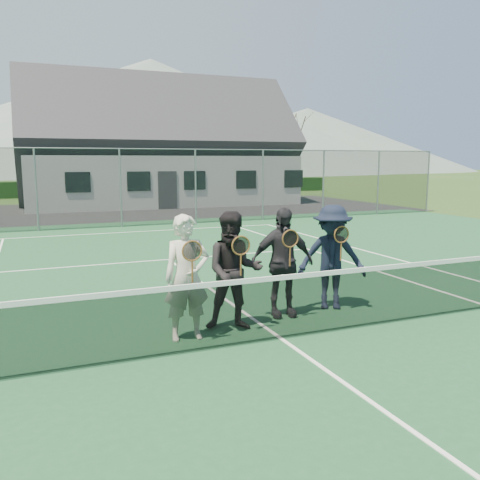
{
  "coord_description": "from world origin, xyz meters",
  "views": [
    {
      "loc": [
        -3.22,
        -6.22,
        2.57
      ],
      "look_at": [
        -0.03,
        1.5,
        1.25
      ],
      "focal_mm": 38.0,
      "sensor_mm": 36.0,
      "label": 1
    }
  ],
  "objects_px": {
    "clubhouse": "(158,136)",
    "player_a": "(187,278)",
    "player_d": "(332,257)",
    "player_b": "(234,271)",
    "player_c": "(282,262)",
    "tennis_net": "(282,304)"
  },
  "relations": [
    {
      "from": "clubhouse",
      "to": "player_a",
      "type": "height_order",
      "value": "clubhouse"
    },
    {
      "from": "clubhouse",
      "to": "player_d",
      "type": "relative_size",
      "value": 8.67
    },
    {
      "from": "player_a",
      "to": "player_b",
      "type": "height_order",
      "value": "same"
    },
    {
      "from": "clubhouse",
      "to": "player_c",
      "type": "distance_m",
      "value": 23.45
    },
    {
      "from": "player_b",
      "to": "player_c",
      "type": "distance_m",
      "value": 1.02
    },
    {
      "from": "player_a",
      "to": "player_d",
      "type": "height_order",
      "value": "same"
    },
    {
      "from": "player_a",
      "to": "player_c",
      "type": "relative_size",
      "value": 1.0
    },
    {
      "from": "clubhouse",
      "to": "player_b",
      "type": "relative_size",
      "value": 8.67
    },
    {
      "from": "player_d",
      "to": "player_b",
      "type": "bearing_deg",
      "value": -169.18
    },
    {
      "from": "player_a",
      "to": "player_c",
      "type": "bearing_deg",
      "value": 14.85
    },
    {
      "from": "clubhouse",
      "to": "player_d",
      "type": "distance_m",
      "value": 23.26
    },
    {
      "from": "tennis_net",
      "to": "clubhouse",
      "type": "height_order",
      "value": "clubhouse"
    },
    {
      "from": "player_d",
      "to": "player_c",
      "type": "bearing_deg",
      "value": -176.46
    },
    {
      "from": "tennis_net",
      "to": "player_c",
      "type": "bearing_deg",
      "value": 63.07
    },
    {
      "from": "clubhouse",
      "to": "player_d",
      "type": "xyz_separation_m",
      "value": [
        -2.5,
        -22.92,
        -3.07
      ]
    },
    {
      "from": "player_b",
      "to": "player_d",
      "type": "xyz_separation_m",
      "value": [
        1.96,
        0.37,
        -0.0
      ]
    },
    {
      "from": "player_b",
      "to": "player_c",
      "type": "xyz_separation_m",
      "value": [
        0.97,
        0.31,
        0.0
      ]
    },
    {
      "from": "tennis_net",
      "to": "player_b",
      "type": "xyz_separation_m",
      "value": [
        -0.46,
        0.7,
        0.38
      ]
    },
    {
      "from": "player_b",
      "to": "tennis_net",
      "type": "bearing_deg",
      "value": -56.99
    },
    {
      "from": "player_b",
      "to": "player_c",
      "type": "relative_size",
      "value": 1.0
    },
    {
      "from": "player_a",
      "to": "player_c",
      "type": "distance_m",
      "value": 1.81
    },
    {
      "from": "player_b",
      "to": "player_a",
      "type": "bearing_deg",
      "value": -169.05
    }
  ]
}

